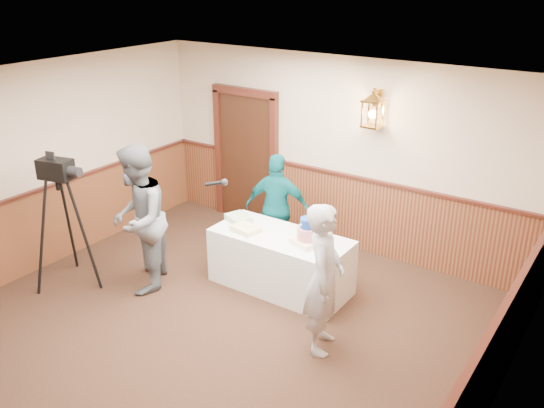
{
  "coord_description": "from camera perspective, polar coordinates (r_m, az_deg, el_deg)",
  "views": [
    {
      "loc": [
        3.71,
        -3.61,
        3.91
      ],
      "look_at": [
        0.09,
        1.7,
        1.25
      ],
      "focal_mm": 38.0,
      "sensor_mm": 36.0,
      "label": 1
    }
  ],
  "objects": [
    {
      "name": "interviewer",
      "position": [
        7.42,
        -13.12,
        -1.49
      ],
      "size": [
        1.62,
        1.19,
        1.93
      ],
      "rotation": [
        0.0,
        0.0,
        -0.99
      ],
      "color": "slate",
      "rests_on": "ground"
    },
    {
      "name": "baker",
      "position": [
        6.15,
        5.17,
        -7.4
      ],
      "size": [
        0.6,
        0.73,
        1.71
      ],
      "primitive_type": "imported",
      "rotation": [
        0.0,
        0.0,
        1.92
      ],
      "color": "#A6A7AB",
      "rests_on": "ground"
    },
    {
      "name": "tv_camera_rig",
      "position": [
        7.87,
        -19.83,
        -2.41
      ],
      "size": [
        0.68,
        0.63,
        1.72
      ],
      "rotation": [
        0.0,
        0.0,
        0.25
      ],
      "color": "black",
      "rests_on": "ground"
    },
    {
      "name": "assistant_p",
      "position": [
        8.03,
        0.56,
        -0.42
      ],
      "size": [
        0.99,
        0.66,
        1.57
      ],
      "primitive_type": "imported",
      "rotation": [
        0.0,
        0.0,
        3.47
      ],
      "color": "#0A575E",
      "rests_on": "ground"
    },
    {
      "name": "sheet_cake_green",
      "position": [
        7.72,
        -3.33,
        -1.41
      ],
      "size": [
        0.4,
        0.36,
        0.08
      ],
      "primitive_type": "cube",
      "rotation": [
        0.0,
        0.0,
        -0.36
      ],
      "color": "#91CE92",
      "rests_on": "display_table"
    },
    {
      "name": "room_shell",
      "position": [
        6.03,
        -7.84,
        -1.06
      ],
      "size": [
        6.02,
        7.02,
        2.81
      ],
      "color": "beige",
      "rests_on": "ground"
    },
    {
      "name": "sheet_cake_yellow",
      "position": [
        7.41,
        -2.61,
        -2.48
      ],
      "size": [
        0.38,
        0.31,
        0.07
      ],
      "primitive_type": "cube",
      "rotation": [
        0.0,
        0.0,
        -0.15
      ],
      "color": "#E1D586",
      "rests_on": "display_table"
    },
    {
      "name": "tiered_cake",
      "position": [
        7.05,
        3.56,
        -2.97
      ],
      "size": [
        0.42,
        0.42,
        0.34
      ],
      "rotation": [
        0.0,
        0.0,
        -0.31
      ],
      "color": "#FFE6C1",
      "rests_on": "display_table"
    },
    {
      "name": "ground",
      "position": [
        6.49,
        -9.5,
        -14.93
      ],
      "size": [
        7.0,
        7.0,
        0.0
      ],
      "primitive_type": "plane",
      "color": "black",
      "rests_on": "ground"
    },
    {
      "name": "display_table",
      "position": [
        7.48,
        0.87,
        -5.72
      ],
      "size": [
        1.8,
        0.8,
        0.75
      ],
      "primitive_type": "cube",
      "color": "white",
      "rests_on": "ground"
    }
  ]
}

